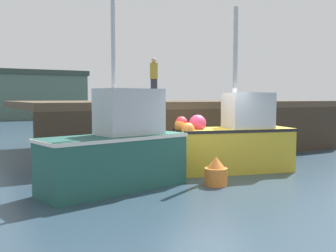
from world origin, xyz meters
TOP-DOWN VIEW (x-y plane):
  - ground at (0.00, 0.00)m, footprint 120.00×160.00m
  - pier at (2.20, 5.38)m, footprint 12.87×7.36m
  - fishing_boat_near_left at (-2.71, 0.05)m, footprint 3.83×1.99m
  - fishing_boat_near_right at (1.22, 0.44)m, footprint 3.71×2.10m
  - dockworker at (1.34, 6.02)m, footprint 0.34×0.34m
  - warehouse at (1.70, 34.52)m, footprint 9.88×6.24m
  - mooring_buoy_foreground at (-0.39, -0.81)m, footprint 0.58×0.58m

SIDE VIEW (x-z plane):
  - ground at x=0.00m, z-range -0.10..0.00m
  - mooring_buoy_foreground at x=-0.39m, z-range -0.04..0.70m
  - fishing_boat_near_left at x=-2.71m, z-range -1.38..3.27m
  - fishing_boat_near_right at x=1.22m, z-range -1.49..3.40m
  - pier at x=2.20m, z-range 0.68..2.76m
  - warehouse at x=1.70m, z-range 0.02..5.05m
  - dockworker at x=1.34m, z-range 2.09..3.92m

